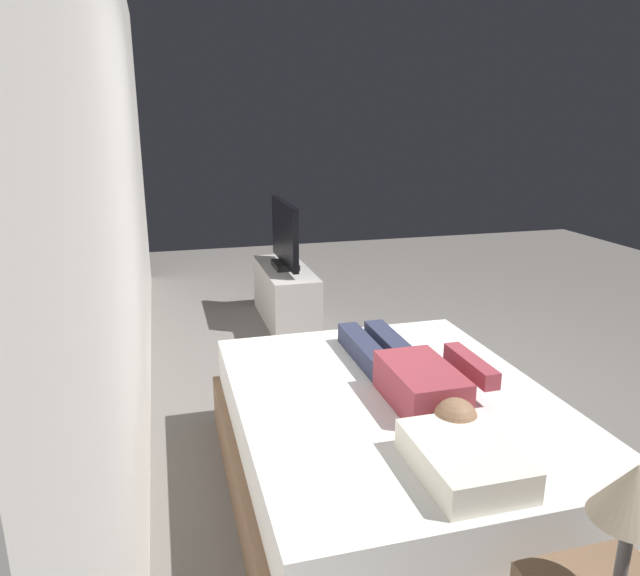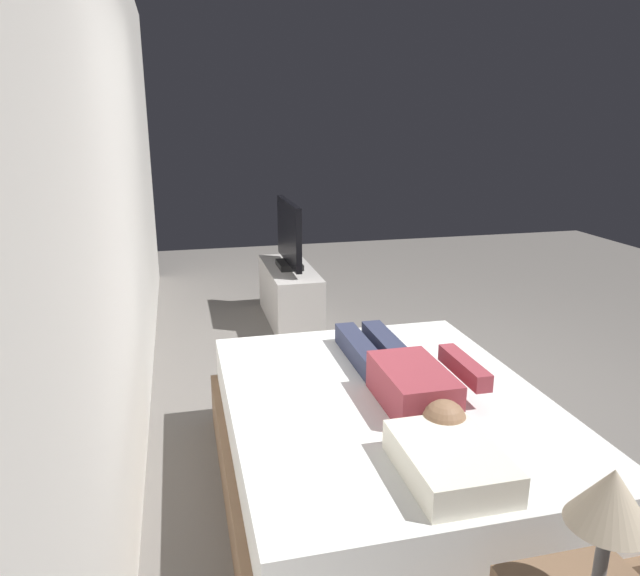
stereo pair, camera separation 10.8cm
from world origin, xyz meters
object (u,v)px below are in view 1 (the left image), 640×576
at_px(bed, 393,448).
at_px(pillow, 464,459).
at_px(person, 412,375).
at_px(tv, 285,236).
at_px(tv_stand, 286,295).
at_px(lamp, 634,494).
at_px(remote, 472,367).

bearing_deg(bed, pillow, -180.00).
relative_size(person, tv, 1.43).
bearing_deg(pillow, tv_stand, -0.74).
distance_m(person, tv, 2.65).
bearing_deg(lamp, tv, 1.38).
bearing_deg(person, remote, -69.53).
bearing_deg(pillow, remote, -31.06).
bearing_deg(bed, person, -73.07).
bearing_deg(pillow, tv, -0.74).
distance_m(pillow, tv_stand, 3.34).
distance_m(person, remote, 0.44).
height_order(bed, person, person).
bearing_deg(person, tv, 1.13).
bearing_deg(pillow, person, -7.96).
distance_m(bed, tv_stand, 2.68).
height_order(person, tv, tv).
relative_size(bed, person, 1.54).
xyz_separation_m(bed, tv, (2.68, -0.04, 0.52)).
xyz_separation_m(person, remote, (0.15, -0.40, -0.07)).
xyz_separation_m(bed, tv_stand, (2.68, -0.04, -0.01)).
bearing_deg(remote, pillow, 148.94).
bearing_deg(tv_stand, lamp, -178.62).
bearing_deg(tv, person, -178.87).
distance_m(pillow, remote, 0.97).
xyz_separation_m(bed, lamp, (-1.27, -0.14, 0.59)).
xyz_separation_m(person, tv, (2.65, 0.05, 0.16)).
distance_m(remote, lamp, 1.52).
relative_size(person, tv_stand, 1.15).
xyz_separation_m(bed, remote, (0.18, -0.50, 0.29)).
xyz_separation_m(tv_stand, tv, (0.00, 0.00, 0.53)).
relative_size(bed, remote, 12.93).
relative_size(tv, lamp, 2.10).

